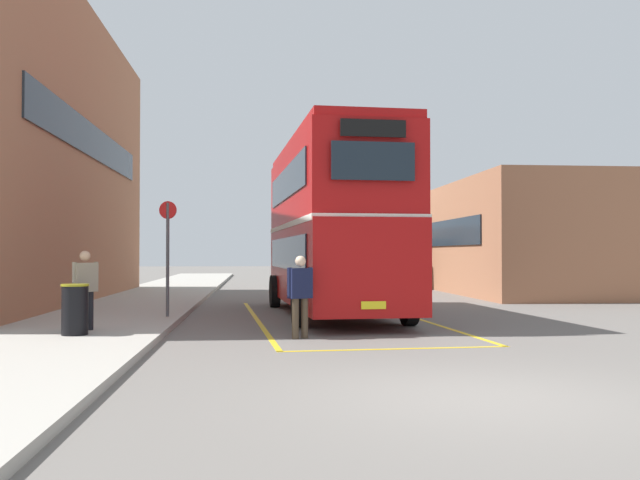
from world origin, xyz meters
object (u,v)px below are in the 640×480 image
(pedestrian_boarding, at_px, (300,291))
(litter_bin, at_px, (75,309))
(pedestrian_waiting_near, at_px, (85,285))
(double_decker_bus, at_px, (332,224))
(single_deck_bus, at_px, (358,254))
(bus_stop_sign, at_px, (168,247))

(pedestrian_boarding, xyz_separation_m, litter_bin, (-4.31, -0.16, -0.32))
(pedestrian_waiting_near, bearing_deg, double_decker_bus, 39.18)
(double_decker_bus, relative_size, litter_bin, 10.10)
(single_deck_bus, height_order, bus_stop_sign, single_deck_bus)
(pedestrian_waiting_near, bearing_deg, bus_stop_sign, 66.52)
(pedestrian_boarding, height_order, bus_stop_sign, bus_stop_sign)
(pedestrian_waiting_near, bearing_deg, litter_bin, -89.88)
(double_decker_bus, xyz_separation_m, litter_bin, (-5.52, -5.28, -1.88))
(single_deck_bus, xyz_separation_m, pedestrian_waiting_near, (-8.79, -21.79, -0.58))
(double_decker_bus, relative_size, bus_stop_sign, 3.45)
(double_decker_bus, xyz_separation_m, pedestrian_boarding, (-1.20, -5.12, -1.56))
(double_decker_bus, distance_m, pedestrian_waiting_near, 7.27)
(single_deck_bus, relative_size, litter_bin, 9.75)
(single_deck_bus, bearing_deg, pedestrian_boarding, -101.30)
(bus_stop_sign, bearing_deg, pedestrian_waiting_near, -113.48)
(double_decker_bus, bearing_deg, litter_bin, -136.24)
(double_decker_bus, height_order, litter_bin, double_decker_bus)
(single_deck_bus, height_order, pedestrian_boarding, single_deck_bus)
(litter_bin, bearing_deg, pedestrian_waiting_near, 90.12)
(double_decker_bus, distance_m, litter_bin, 7.87)
(single_deck_bus, height_order, pedestrian_waiting_near, single_deck_bus)
(pedestrian_waiting_near, bearing_deg, single_deck_bus, 68.03)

